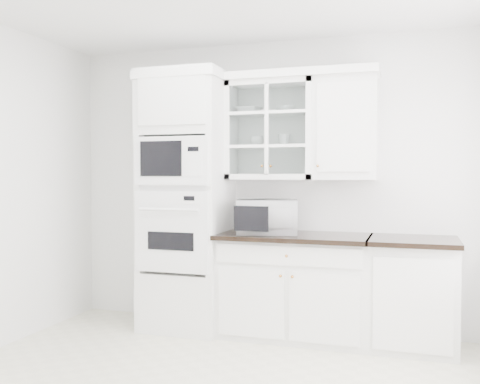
% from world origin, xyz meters
% --- Properties ---
extents(room_shell, '(4.00, 3.50, 2.70)m').
position_xyz_m(room_shell, '(0.00, 0.43, 1.78)').
color(room_shell, white).
rests_on(room_shell, ground).
extents(oven_column, '(0.76, 0.68, 2.40)m').
position_xyz_m(oven_column, '(-0.75, 1.42, 1.20)').
color(oven_column, white).
rests_on(oven_column, ground).
extents(base_cabinet_run, '(1.32, 0.67, 0.92)m').
position_xyz_m(base_cabinet_run, '(0.28, 1.45, 0.46)').
color(base_cabinet_run, white).
rests_on(base_cabinet_run, ground).
extents(extra_base_cabinet, '(0.72, 0.67, 0.92)m').
position_xyz_m(extra_base_cabinet, '(1.28, 1.45, 0.46)').
color(extra_base_cabinet, white).
rests_on(extra_base_cabinet, ground).
extents(upper_cabinet_glass, '(0.80, 0.33, 0.90)m').
position_xyz_m(upper_cabinet_glass, '(0.03, 1.58, 1.85)').
color(upper_cabinet_glass, white).
rests_on(upper_cabinet_glass, room_shell).
extents(upper_cabinet_solid, '(0.55, 0.33, 0.90)m').
position_xyz_m(upper_cabinet_solid, '(0.71, 1.58, 1.85)').
color(upper_cabinet_solid, white).
rests_on(upper_cabinet_solid, room_shell).
extents(crown_molding, '(2.14, 0.38, 0.07)m').
position_xyz_m(crown_molding, '(-0.07, 1.56, 2.33)').
color(crown_molding, white).
rests_on(crown_molding, room_shell).
extents(countertop_microwave, '(0.61, 0.55, 0.31)m').
position_xyz_m(countertop_microwave, '(0.04, 1.40, 1.07)').
color(countertop_microwave, white).
rests_on(countertop_microwave, base_cabinet_run).
extents(bowl_a, '(0.26, 0.26, 0.06)m').
position_xyz_m(bowl_a, '(-0.18, 1.57, 2.04)').
color(bowl_a, white).
rests_on(bowl_a, upper_cabinet_glass).
extents(bowl_b, '(0.18, 0.18, 0.05)m').
position_xyz_m(bowl_b, '(0.16, 1.58, 2.04)').
color(bowl_b, white).
rests_on(bowl_b, upper_cabinet_glass).
extents(cup_a, '(0.12, 0.12, 0.09)m').
position_xyz_m(cup_a, '(-0.11, 1.60, 1.76)').
color(cup_a, white).
rests_on(cup_a, upper_cabinet_glass).
extents(cup_b, '(0.13, 0.13, 0.10)m').
position_xyz_m(cup_b, '(0.15, 1.58, 1.76)').
color(cup_b, white).
rests_on(cup_b, upper_cabinet_glass).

